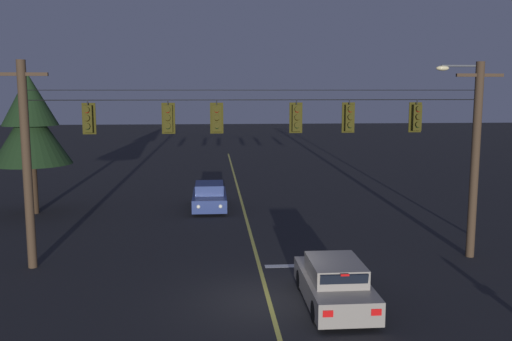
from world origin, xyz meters
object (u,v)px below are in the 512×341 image
traffic_light_leftmost (88,119)px  car_oncoming_lead (210,197)px  traffic_light_far_right (417,117)px  traffic_light_right_inner (297,118)px  tree_verge_near (30,124)px  street_lamp_corner (471,133)px  traffic_light_rightmost (349,118)px  car_waiting_near_lane (334,284)px  traffic_light_left_inner (168,118)px  traffic_light_centre (217,118)px

traffic_light_leftmost → car_oncoming_lead: 11.64m
traffic_light_far_right → traffic_light_right_inner: bearing=180.0°
traffic_light_leftmost → car_oncoming_lead: bearing=66.6°
car_oncoming_lead → tree_verge_near: tree_verge_near is taller
street_lamp_corner → tree_verge_near: bearing=162.8°
car_oncoming_lead → street_lamp_corner: size_ratio=0.59×
traffic_light_right_inner → traffic_light_rightmost: size_ratio=1.00×
car_waiting_near_lane → traffic_light_left_inner: bearing=139.9°
car_waiting_near_lane → street_lamp_corner: 11.17m
traffic_light_far_right → tree_verge_near: 19.26m
traffic_light_left_inner → car_oncoming_lead: traffic_light_left_inner is taller
traffic_light_right_inner → car_oncoming_lead: (-3.25, 9.74, -4.76)m
street_lamp_corner → tree_verge_near: size_ratio=1.04×
traffic_light_leftmost → traffic_light_right_inner: bearing=0.0°
traffic_light_left_inner → car_waiting_near_lane: (5.18, -4.36, -4.76)m
traffic_light_left_inner → traffic_light_centre: bearing=0.0°
traffic_light_left_inner → tree_verge_near: 12.06m
traffic_light_left_inner → traffic_light_far_right: 9.16m
car_waiting_near_lane → tree_verge_near: (-12.90, 13.60, 4.04)m
traffic_light_leftmost → traffic_light_centre: 4.56m
traffic_light_rightmost → traffic_light_far_right: bearing=0.0°
street_lamp_corner → traffic_light_far_right: bearing=-140.8°
traffic_light_rightmost → traffic_light_far_right: size_ratio=1.00×
street_lamp_corner → tree_verge_near: 21.39m
traffic_light_centre → car_oncoming_lead: traffic_light_centre is taller
traffic_light_far_right → car_oncoming_lead: bearing=128.5°
car_waiting_near_lane → street_lamp_corner: (7.53, 7.26, 3.92)m
traffic_light_right_inner → car_oncoming_lead: 11.32m
traffic_light_left_inner → traffic_light_centre: same height
traffic_light_rightmost → tree_verge_near: 17.07m
traffic_light_left_inner → traffic_light_right_inner: bearing=0.0°
traffic_light_centre → traffic_light_rightmost: (4.87, 0.00, 0.00)m
traffic_light_rightmost → street_lamp_corner: (6.10, 2.90, -0.84)m
traffic_light_leftmost → car_waiting_near_lane: traffic_light_leftmost is taller
traffic_light_leftmost → traffic_light_right_inner: same height
traffic_light_rightmost → traffic_light_centre: bearing=180.0°
traffic_light_leftmost → traffic_light_right_inner: size_ratio=1.00×
tree_verge_near → street_lamp_corner: bearing=-17.2°
street_lamp_corner → car_waiting_near_lane: bearing=-136.1°
traffic_light_left_inner → traffic_light_rightmost: (6.61, 0.00, 0.00)m
traffic_light_left_inner → tree_verge_near: tree_verge_near is taller
traffic_light_far_right → car_waiting_near_lane: size_ratio=0.28×
car_oncoming_lead → traffic_light_right_inner: bearing=-71.6°
car_oncoming_lead → car_waiting_near_lane: bearing=-75.0°
traffic_light_far_right → car_waiting_near_lane: 7.58m
traffic_light_right_inner → car_waiting_near_lane: 6.48m
traffic_light_right_inner → tree_verge_near: 15.46m
traffic_light_rightmost → traffic_light_leftmost: bearing=180.0°
traffic_light_centre → street_lamp_corner: bearing=14.8°
traffic_light_left_inner → traffic_light_far_right: same height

